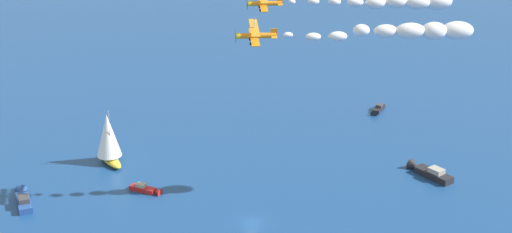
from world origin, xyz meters
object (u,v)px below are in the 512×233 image
(motorboat_offshore, at_px, (378,110))
(wingwalker_lead, at_px, (254,22))
(sailboat_trailing, at_px, (108,138))
(motorboat_outer_ring_c, at_px, (428,172))
(biplane_lead, at_px, (254,35))
(motorboat_far_stbd, at_px, (23,199))
(motorboat_far_port, at_px, (147,189))
(biplane_wingman, at_px, (263,3))

(motorboat_offshore, relative_size, wingwalker_lead, 4.81)
(sailboat_trailing, bearing_deg, motorboat_outer_ring_c, -64.84)
(motorboat_outer_ring_c, bearing_deg, biplane_lead, 160.47)
(motorboat_far_stbd, bearing_deg, biplane_lead, -81.33)
(motorboat_far_stbd, bearing_deg, motorboat_outer_ring_c, -50.89)
(motorboat_far_port, xyz_separation_m, motorboat_outer_ring_c, (37.58, -48.00, 0.31))
(motorboat_offshore, xyz_separation_m, biplane_lead, (-76.95, -7.64, 39.89))
(biplane_lead, distance_m, wingwalker_lead, 2.15)
(biplane_lead, bearing_deg, wingwalker_lead, -147.31)
(motorboat_far_port, distance_m, motorboat_far_stbd, 24.91)
(wingwalker_lead, bearing_deg, motorboat_offshore, 5.77)
(sailboat_trailing, relative_size, biplane_lead, 1.89)
(motorboat_far_port, bearing_deg, sailboat_trailing, 65.81)
(motorboat_outer_ring_c, distance_m, biplane_wingman, 54.67)
(wingwalker_lead, bearing_deg, biplane_wingman, 26.50)
(wingwalker_lead, bearing_deg, sailboat_trailing, 71.01)
(biplane_wingman, bearing_deg, wingwalker_lead, -153.50)
(motorboat_offshore, height_order, sailboat_trailing, sailboat_trailing)
(sailboat_trailing, bearing_deg, motorboat_far_stbd, 174.65)
(motorboat_far_port, xyz_separation_m, wingwalker_lead, (-9.18, -31.67, 42.04))
(wingwalker_lead, bearing_deg, motorboat_far_port, 73.83)
(motorboat_offshore, xyz_separation_m, motorboat_outer_ring_c, (-30.44, -24.14, 0.30))
(motorboat_outer_ring_c, bearing_deg, motorboat_far_stbd, 129.11)
(motorboat_far_port, height_order, sailboat_trailing, sailboat_trailing)
(motorboat_far_stbd, height_order, motorboat_offshore, motorboat_far_stbd)
(motorboat_far_port, distance_m, biplane_lead, 51.62)
(motorboat_far_port, bearing_deg, wingwalker_lead, -106.17)
(motorboat_offshore, xyz_separation_m, wingwalker_lead, (-77.20, -7.81, 42.03))
(wingwalker_lead, bearing_deg, motorboat_outer_ring_c, -19.25)
(biplane_wingman, bearing_deg, motorboat_far_stbd, 124.17)
(motorboat_far_stbd, bearing_deg, biplane_wingman, -55.83)
(wingwalker_lead, height_order, biplane_wingman, wingwalker_lead)
(sailboat_trailing, bearing_deg, biplane_lead, -108.78)
(motorboat_outer_ring_c, bearing_deg, wingwalker_lead, 160.75)
(sailboat_trailing, distance_m, biplane_wingman, 51.59)
(motorboat_far_port, relative_size, biplane_lead, 1.05)
(motorboat_outer_ring_c, distance_m, biplane_lead, 63.27)
(motorboat_far_stbd, height_order, wingwalker_lead, wingwalker_lead)
(sailboat_trailing, relative_size, motorboat_outer_ring_c, 1.15)
(motorboat_outer_ring_c, relative_size, biplane_wingman, 1.64)
(motorboat_outer_ring_c, height_order, biplane_wingman, biplane_wingman)
(biplane_lead, height_order, wingwalker_lead, wingwalker_lead)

